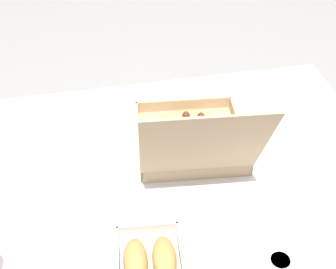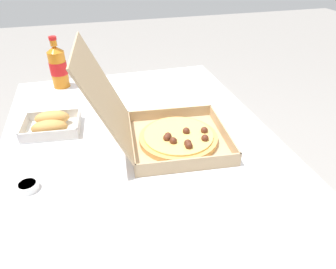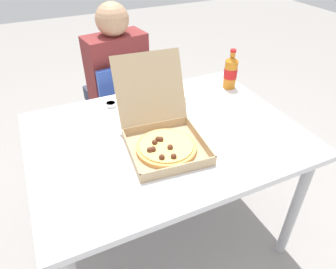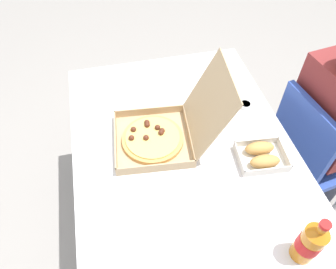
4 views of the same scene
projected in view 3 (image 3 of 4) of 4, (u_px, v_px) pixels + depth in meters
ground_plane at (166, 231)px, 1.82m from camera, size 10.00×10.00×0.00m
dining_table at (165, 146)px, 1.44m from camera, size 1.20×0.90×0.72m
chair at (122, 108)px, 2.04m from camera, size 0.45×0.45×0.83m
diner_person at (115, 77)px, 1.96m from camera, size 0.38×0.44×1.15m
pizza_box_open at (163, 136)px, 1.29m from camera, size 0.35×0.47×0.33m
bread_side_box at (167, 94)px, 1.64m from camera, size 0.17×0.20×0.06m
cola_bottle at (231, 72)px, 1.71m from camera, size 0.07×0.07×0.22m
paper_menu at (68, 134)px, 1.38m from camera, size 0.25×0.22×0.00m
dipping_sauce_cup at (111, 104)px, 1.58m from camera, size 0.06×0.06×0.02m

